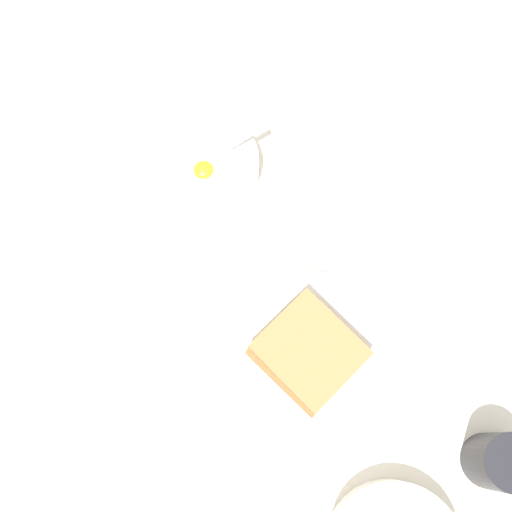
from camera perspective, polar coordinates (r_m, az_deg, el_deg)
ground_plane at (r=0.75m, az=4.77°, el=-4.09°), size 3.00×3.00×0.00m
egg_bowl at (r=0.79m, az=-4.68°, el=8.55°), size 0.14×0.14×0.07m
toast_plate at (r=0.73m, az=5.04°, el=-9.29°), size 0.21×0.21×0.01m
toast_sandwich at (r=0.71m, az=5.01°, el=-9.14°), size 0.14×0.14×0.03m
soup_spoon at (r=0.84m, az=12.20°, el=11.68°), size 0.15×0.10×0.03m
drinking_cup at (r=0.74m, az=22.26°, el=-17.69°), size 0.06×0.06×0.08m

